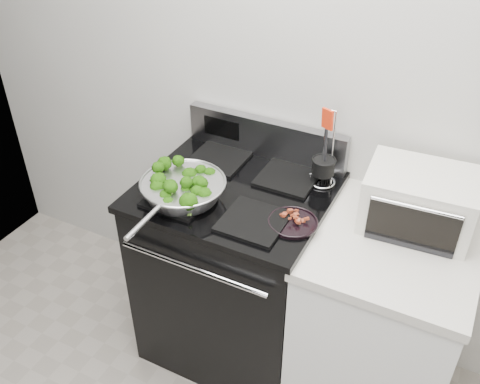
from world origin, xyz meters
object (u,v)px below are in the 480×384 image
Objects in this scene: gas_range at (236,269)px; toaster_oven at (419,200)px; bacon_plate at (293,220)px; utensil_holder at (323,170)px; skillet at (183,189)px.

toaster_oven is at bearing 10.71° from gas_range.
bacon_plate is at bearing -152.72° from toaster_oven.
bacon_plate is 0.46× the size of toaster_oven.
bacon_plate is at bearing -69.76° from utensil_holder.
bacon_plate is (0.31, -0.11, 0.48)m from gas_range.
skillet is at bearing -120.20° from utensil_holder.
utensil_holder is at bearing 37.92° from skillet.
utensil_holder reaches higher than bacon_plate.
utensil_holder is (0.31, 0.20, 0.53)m from gas_range.
utensil_holder is at bearing 89.29° from bacon_plate.
toaster_oven reaches higher than skillet.
skillet reaches higher than bacon_plate.
skillet is at bearing -164.64° from toaster_oven.
skillet is (-0.15, -0.17, 0.52)m from gas_range.
toaster_oven reaches higher than gas_range.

